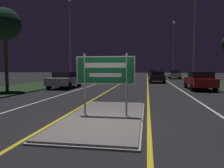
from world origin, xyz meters
TOP-DOWN VIEW (x-y plane):
  - ground_plane at (0.00, 0.00)m, footprint 160.00×160.00m
  - median_island at (0.00, 0.86)m, footprint 2.70×6.17m
  - verge_left at (-9.50, 20.00)m, footprint 5.00×100.00m
  - verge_right at (9.50, 20.00)m, footprint 5.00×100.00m
  - centre_line_yellow_left at (-1.54, 25.00)m, footprint 0.12×70.00m
  - centre_line_yellow_right at (1.54, 25.00)m, footprint 0.12×70.00m
  - lane_line_white_left at (-4.20, 25.00)m, footprint 0.12×70.00m
  - lane_line_white_right at (4.20, 25.00)m, footprint 0.12×70.00m
  - edge_line_white_left at (-7.20, 25.00)m, footprint 0.10×70.00m
  - edge_line_white_right at (7.20, 25.00)m, footprint 0.10×70.00m
  - highway_sign at (0.00, 0.86)m, footprint 2.10×0.07m
  - streetlight_left_near at (-6.45, 15.14)m, footprint 0.60×0.60m
  - streetlight_right_near at (6.56, 18.79)m, footprint 0.63×0.63m
  - streetlight_right_far at (6.67, 39.08)m, footprint 0.60×0.60m
  - car_receding_0 at (5.76, 12.17)m, footprint 1.92×4.69m
  - car_receding_1 at (2.68, 20.55)m, footprint 1.88×4.17m
  - car_receding_2 at (6.03, 31.08)m, footprint 1.89×4.15m
  - car_receding_3 at (2.59, 44.18)m, footprint 1.86×4.84m
  - car_approaching_0 at (-5.81, 11.92)m, footprint 2.04×4.38m
  - car_approaching_1 at (-2.39, 20.69)m, footprint 1.95×4.52m
  - roadside_palm_left at (-8.85, 8.03)m, footprint 2.31×2.31m

SIDE VIEW (x-z plane):
  - ground_plane at x=0.00m, z-range 0.00..0.00m
  - centre_line_yellow_left at x=-1.54m, z-range 0.00..0.01m
  - centre_line_yellow_right at x=1.54m, z-range 0.00..0.01m
  - lane_line_white_left at x=-4.20m, z-range 0.00..0.01m
  - lane_line_white_right at x=4.20m, z-range 0.00..0.01m
  - edge_line_white_left at x=-7.20m, z-range 0.00..0.01m
  - edge_line_white_right at x=7.20m, z-range 0.00..0.01m
  - verge_left at x=-9.50m, z-range 0.00..0.08m
  - verge_right at x=9.50m, z-range 0.00..0.08m
  - median_island at x=0.00m, z-range -0.01..0.09m
  - car_receding_3 at x=2.59m, z-range 0.06..1.41m
  - car_approaching_1 at x=-2.39m, z-range 0.04..1.44m
  - car_receding_2 at x=6.03m, z-range 0.04..1.46m
  - car_receding_1 at x=2.68m, z-range 0.04..1.46m
  - car_approaching_0 at x=-5.81m, z-range 0.05..1.48m
  - car_receding_0 at x=5.76m, z-range 0.04..1.55m
  - highway_sign at x=0.00m, z-range 0.53..2.73m
  - roadside_palm_left at x=-8.85m, z-range 1.91..8.00m
  - streetlight_left_near at x=-6.45m, z-range 1.71..10.92m
  - streetlight_right_far at x=6.67m, z-range 1.85..12.99m
  - streetlight_right_near at x=6.56m, z-range 2.03..12.83m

